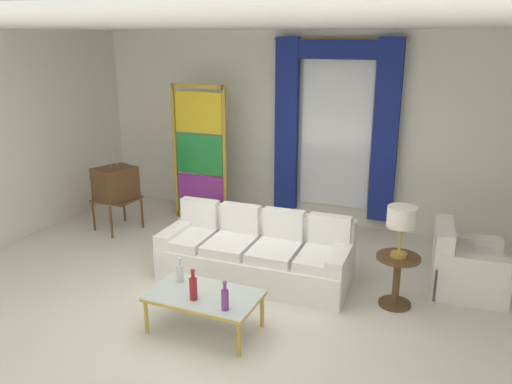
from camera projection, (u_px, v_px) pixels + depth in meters
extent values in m
plane|color=silver|center=(222.00, 300.00, 5.87)|extent=(16.00, 16.00, 0.00)
cube|color=white|center=(307.00, 128.00, 8.13)|extent=(8.00, 0.12, 3.00)
cube|color=white|center=(11.00, 138.00, 7.33)|extent=(0.12, 7.00, 3.00)
cube|color=white|center=(249.00, 25.00, 5.69)|extent=(8.00, 7.60, 0.04)
cube|color=white|center=(336.00, 128.00, 7.86)|extent=(1.10, 0.02, 2.50)
cylinder|color=gold|center=(339.00, 39.00, 7.40)|extent=(2.00, 0.04, 0.04)
cube|color=navy|center=(287.00, 126.00, 8.06)|extent=(0.36, 0.12, 2.70)
cube|color=navy|center=(386.00, 133.00, 7.48)|extent=(0.36, 0.12, 2.70)
cube|color=navy|center=(338.00, 49.00, 7.43)|extent=(1.80, 0.10, 0.28)
cube|color=white|center=(254.00, 265.00, 6.33)|extent=(2.35, 0.98, 0.38)
cube|color=white|center=(265.00, 239.00, 6.60)|extent=(2.33, 0.28, 0.78)
cube|color=white|center=(340.00, 272.00, 5.93)|extent=(0.23, 0.86, 0.56)
cube|color=white|center=(178.00, 246.00, 6.67)|extent=(0.23, 0.86, 0.56)
cube|color=white|center=(323.00, 258.00, 5.91)|extent=(0.56, 0.76, 0.12)
cube|color=white|center=(330.00, 231.00, 6.13)|extent=(0.52, 0.16, 0.40)
cube|color=white|center=(275.00, 251.00, 6.11)|extent=(0.56, 0.76, 0.12)
cube|color=white|center=(284.00, 225.00, 6.33)|extent=(0.52, 0.16, 0.40)
cube|color=white|center=(231.00, 244.00, 6.31)|extent=(0.56, 0.76, 0.12)
cube|color=white|center=(241.00, 219.00, 6.53)|extent=(0.52, 0.16, 0.40)
cube|color=white|center=(189.00, 238.00, 6.51)|extent=(0.56, 0.76, 0.12)
cube|color=white|center=(200.00, 214.00, 6.73)|extent=(0.52, 0.16, 0.40)
cube|color=silver|center=(204.00, 295.00, 5.16)|extent=(1.11, 0.65, 0.02)
cube|color=gold|center=(218.00, 284.00, 5.44)|extent=(1.11, 0.04, 0.03)
cube|color=gold|center=(189.00, 311.00, 4.90)|extent=(1.11, 0.04, 0.03)
cube|color=gold|center=(159.00, 287.00, 5.37)|extent=(0.04, 0.65, 0.03)
cube|color=gold|center=(253.00, 307.00, 4.97)|extent=(0.04, 0.65, 0.03)
cylinder|color=gold|center=(176.00, 291.00, 5.67)|extent=(0.04, 0.04, 0.38)
cylinder|color=gold|center=(262.00, 310.00, 5.28)|extent=(0.04, 0.04, 0.38)
cylinder|color=gold|center=(146.00, 316.00, 5.16)|extent=(0.04, 0.04, 0.38)
cylinder|color=gold|center=(239.00, 339.00, 4.78)|extent=(0.04, 0.04, 0.38)
cylinder|color=maroon|center=(193.00, 289.00, 5.02)|extent=(0.08, 0.08, 0.23)
cylinder|color=maroon|center=(193.00, 276.00, 4.98)|extent=(0.04, 0.04, 0.06)
sphere|color=maroon|center=(193.00, 271.00, 4.96)|extent=(0.05, 0.05, 0.05)
cylinder|color=silver|center=(180.00, 274.00, 5.39)|extent=(0.07, 0.07, 0.19)
cylinder|color=silver|center=(179.00, 263.00, 5.35)|extent=(0.03, 0.03, 0.06)
sphere|color=silver|center=(179.00, 259.00, 5.34)|extent=(0.04, 0.04, 0.04)
cylinder|color=#753384|center=(225.00, 300.00, 4.83)|extent=(0.07, 0.07, 0.20)
cylinder|color=#753384|center=(225.00, 287.00, 4.80)|extent=(0.03, 0.03, 0.06)
sphere|color=#753384|center=(225.00, 283.00, 4.78)|extent=(0.04, 0.04, 0.04)
cube|color=brown|center=(117.00, 199.00, 7.88)|extent=(0.62, 0.54, 0.03)
cylinder|color=brown|center=(94.00, 215.00, 7.91)|extent=(0.04, 0.04, 0.50)
cylinder|color=brown|center=(124.00, 207.00, 8.31)|extent=(0.04, 0.04, 0.50)
cylinder|color=brown|center=(111.00, 222.00, 7.60)|extent=(0.04, 0.04, 0.50)
cylinder|color=brown|center=(142.00, 213.00, 8.01)|extent=(0.04, 0.04, 0.50)
cube|color=brown|center=(115.00, 183.00, 7.81)|extent=(0.63, 0.68, 0.48)
cube|color=black|center=(107.00, 179.00, 7.95)|extent=(0.13, 0.38, 0.30)
cylinder|color=gold|center=(103.00, 192.00, 7.95)|extent=(0.02, 0.04, 0.04)
cylinder|color=gold|center=(112.00, 189.00, 8.06)|extent=(0.02, 0.04, 0.04)
cylinder|color=silver|center=(113.00, 156.00, 7.69)|extent=(0.05, 0.13, 0.34)
cylinder|color=silver|center=(113.00, 156.00, 7.69)|extent=(0.05, 0.13, 0.34)
cube|color=white|center=(469.00, 275.00, 6.02)|extent=(0.87, 0.87, 0.40)
cube|color=white|center=(472.00, 256.00, 5.95)|extent=(0.75, 0.75, 0.10)
cube|color=white|center=(442.00, 256.00, 6.06)|extent=(0.27, 0.81, 0.80)
cube|color=white|center=(468.00, 258.00, 6.29)|extent=(0.75, 0.25, 0.58)
cube|color=white|center=(472.00, 280.00, 5.71)|extent=(0.75, 0.25, 0.58)
cube|color=gold|center=(175.00, 152.00, 8.30)|extent=(0.05, 0.05, 2.20)
cube|color=gold|center=(225.00, 157.00, 7.96)|extent=(0.05, 0.05, 2.20)
cube|color=gold|center=(197.00, 86.00, 7.82)|extent=(0.90, 0.05, 0.06)
cube|color=gold|center=(202.00, 217.00, 8.44)|extent=(0.90, 0.05, 0.10)
cube|color=purple|center=(201.00, 194.00, 8.33)|extent=(0.82, 0.02, 0.64)
cube|color=#238E3D|center=(200.00, 155.00, 8.13)|extent=(0.82, 0.02, 0.64)
cube|color=yellow|center=(198.00, 113.00, 7.94)|extent=(0.82, 0.02, 0.64)
cylinder|color=beige|center=(215.00, 224.00, 8.15)|extent=(0.16, 0.16, 0.06)
ellipsoid|color=navy|center=(215.00, 218.00, 8.12)|extent=(0.18, 0.32, 0.20)
sphere|color=navy|center=(219.00, 209.00, 8.21)|extent=(0.09, 0.09, 0.09)
cone|color=gold|center=(221.00, 207.00, 8.27)|extent=(0.02, 0.04, 0.02)
cone|color=#29863E|center=(210.00, 215.00, 7.94)|extent=(0.44, 0.40, 0.50)
cylinder|color=brown|center=(399.00, 258.00, 5.60)|extent=(0.48, 0.48, 0.03)
cylinder|color=brown|center=(396.00, 281.00, 5.68)|extent=(0.08, 0.08, 0.55)
cylinder|color=brown|center=(394.00, 304.00, 5.76)|extent=(0.36, 0.36, 0.03)
cylinder|color=#B29338|center=(399.00, 255.00, 5.59)|extent=(0.18, 0.18, 0.04)
cylinder|color=#B29338|center=(400.00, 238.00, 5.53)|extent=(0.03, 0.03, 0.36)
cylinder|color=silver|center=(402.00, 217.00, 5.46)|extent=(0.32, 0.32, 0.22)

